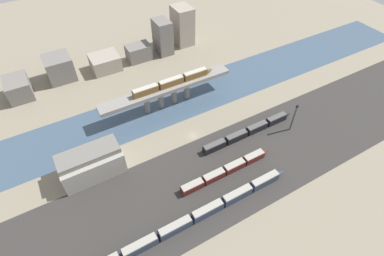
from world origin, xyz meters
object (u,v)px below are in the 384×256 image
(train_on_bridge, at_px, (174,81))
(signal_tower, at_px, (294,117))
(train_yard_near, at_px, (195,217))
(warehouse_building, at_px, (91,163))
(train_yard_far, at_px, (249,131))
(train_yard_mid, at_px, (227,170))

(train_on_bridge, xyz_separation_m, signal_tower, (37.25, -44.14, -5.22))
(train_yard_near, distance_m, signal_tower, 63.96)
(train_on_bridge, relative_size, warehouse_building, 1.80)
(train_on_bridge, distance_m, signal_tower, 57.99)
(train_yard_near, xyz_separation_m, warehouse_building, (-25.09, 38.98, 3.80))
(warehouse_building, height_order, signal_tower, signal_tower)
(train_yard_near, distance_m, train_yard_far, 49.26)
(train_yard_near, height_order, signal_tower, signal_tower)
(signal_tower, bearing_deg, train_yard_far, 159.23)
(signal_tower, bearing_deg, train_yard_near, -163.94)
(train_on_bridge, relative_size, train_yard_far, 0.89)
(train_on_bridge, relative_size, train_yard_near, 0.53)
(warehouse_building, bearing_deg, train_on_bridge, 24.91)
(train_yard_near, height_order, train_yard_far, train_yard_near)
(train_yard_mid, xyz_separation_m, train_yard_far, (20.97, 12.95, 0.13))
(train_yard_mid, bearing_deg, train_yard_near, -151.53)
(signal_tower, bearing_deg, warehouse_building, 166.11)
(train_yard_near, height_order, train_yard_mid, train_yard_near)
(train_yard_near, bearing_deg, signal_tower, 16.06)
(warehouse_building, relative_size, signal_tower, 1.64)
(train_yard_far, relative_size, warehouse_building, 2.03)
(train_yard_mid, xyz_separation_m, signal_tower, (39.59, 5.89, 5.82))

